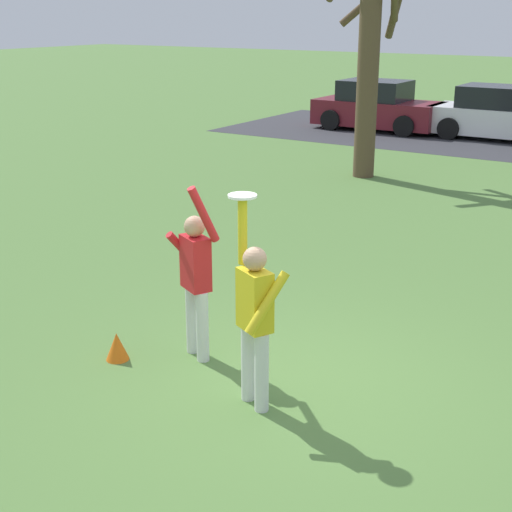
{
  "coord_description": "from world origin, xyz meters",
  "views": [
    {
      "loc": [
        3.44,
        -6.02,
        3.74
      ],
      "look_at": [
        -0.65,
        0.37,
        1.21
      ],
      "focal_mm": 51.73,
      "sensor_mm": 36.0,
      "label": 1
    }
  ],
  "objects_px": {
    "person_defender": "(196,275)",
    "parked_car_maroon": "(377,107)",
    "parked_car_white": "(499,115)",
    "person_catcher": "(255,313)",
    "bare_tree_tall": "(369,65)",
    "frisbee_disc": "(242,196)",
    "field_cone_orange": "(117,346)"
  },
  "relations": [
    {
      "from": "person_catcher",
      "to": "parked_car_white",
      "type": "relative_size",
      "value": 0.51
    },
    {
      "from": "parked_car_maroon",
      "to": "bare_tree_tall",
      "type": "xyz_separation_m",
      "value": [
        2.68,
        -6.78,
        1.84
      ]
    },
    {
      "from": "person_catcher",
      "to": "person_defender",
      "type": "xyz_separation_m",
      "value": [
        -1.14,
        0.57,
        -0.0
      ]
    },
    {
      "from": "frisbee_disc",
      "to": "parked_car_white",
      "type": "relative_size",
      "value": 0.07
    },
    {
      "from": "field_cone_orange",
      "to": "parked_car_maroon",
      "type": "bearing_deg",
      "value": 104.46
    },
    {
      "from": "person_catcher",
      "to": "parked_car_white",
      "type": "distance_m",
      "value": 17.65
    },
    {
      "from": "person_defender",
      "to": "field_cone_orange",
      "type": "height_order",
      "value": "person_defender"
    },
    {
      "from": "parked_car_white",
      "to": "bare_tree_tall",
      "type": "bearing_deg",
      "value": -99.64
    },
    {
      "from": "frisbee_disc",
      "to": "parked_car_maroon",
      "type": "height_order",
      "value": "frisbee_disc"
    },
    {
      "from": "person_catcher",
      "to": "field_cone_orange",
      "type": "distance_m",
      "value": 2.02
    },
    {
      "from": "parked_car_white",
      "to": "person_catcher",
      "type": "bearing_deg",
      "value": -82.22
    },
    {
      "from": "person_defender",
      "to": "bare_tree_tall",
      "type": "distance_m",
      "value": 10.29
    },
    {
      "from": "person_catcher",
      "to": "person_defender",
      "type": "height_order",
      "value": "person_catcher"
    },
    {
      "from": "person_catcher",
      "to": "parked_car_white",
      "type": "xyz_separation_m",
      "value": [
        -2.42,
        17.48,
        -0.25
      ]
    },
    {
      "from": "person_catcher",
      "to": "person_defender",
      "type": "relative_size",
      "value": 1.02
    },
    {
      "from": "person_catcher",
      "to": "frisbee_disc",
      "type": "relative_size",
      "value": 7.5
    },
    {
      "from": "person_defender",
      "to": "bare_tree_tall",
      "type": "xyz_separation_m",
      "value": [
        -2.47,
        9.86,
        1.58
      ]
    },
    {
      "from": "person_catcher",
      "to": "field_cone_orange",
      "type": "xyz_separation_m",
      "value": [
        -1.84,
        0.01,
        -0.82
      ]
    },
    {
      "from": "parked_car_maroon",
      "to": "parked_car_white",
      "type": "relative_size",
      "value": 1.0
    },
    {
      "from": "person_catcher",
      "to": "frisbee_disc",
      "type": "xyz_separation_m",
      "value": [
        -0.2,
        0.1,
        1.11
      ]
    },
    {
      "from": "frisbee_disc",
      "to": "person_catcher",
      "type": "bearing_deg",
      "value": -26.61
    },
    {
      "from": "frisbee_disc",
      "to": "field_cone_orange",
      "type": "relative_size",
      "value": 0.87
    },
    {
      "from": "frisbee_disc",
      "to": "bare_tree_tall",
      "type": "bearing_deg",
      "value": 108.22
    },
    {
      "from": "person_catcher",
      "to": "frisbee_disc",
      "type": "distance_m",
      "value": 1.13
    },
    {
      "from": "person_catcher",
      "to": "bare_tree_tall",
      "type": "relative_size",
      "value": 0.41
    },
    {
      "from": "person_defender",
      "to": "bare_tree_tall",
      "type": "height_order",
      "value": "bare_tree_tall"
    },
    {
      "from": "person_defender",
      "to": "frisbee_disc",
      "type": "xyz_separation_m",
      "value": [
        0.93,
        -0.47,
        1.11
      ]
    },
    {
      "from": "frisbee_disc",
      "to": "parked_car_maroon",
      "type": "xyz_separation_m",
      "value": [
        -6.08,
        17.11,
        -1.37
      ]
    },
    {
      "from": "person_defender",
      "to": "parked_car_maroon",
      "type": "bearing_deg",
      "value": 133.79
    },
    {
      "from": "bare_tree_tall",
      "to": "person_catcher",
      "type": "bearing_deg",
      "value": -70.95
    },
    {
      "from": "frisbee_disc",
      "to": "field_cone_orange",
      "type": "xyz_separation_m",
      "value": [
        -1.64,
        -0.09,
        -1.93
      ]
    },
    {
      "from": "person_defender",
      "to": "parked_car_maroon",
      "type": "distance_m",
      "value": 17.42
    }
  ]
}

